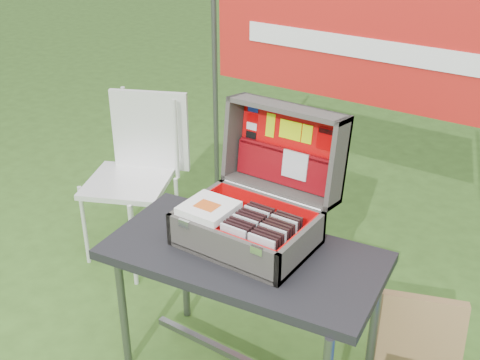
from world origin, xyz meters
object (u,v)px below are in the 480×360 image
Objects in this scene: table at (243,320)px; chair at (128,184)px; cardboard_box at (415,342)px; suitcase at (255,183)px.

chair is (-1.08, 0.45, 0.14)m from table.
table is 2.62× the size of cardboard_box.
chair is at bearing 160.21° from cardboard_box.
cardboard_box is (0.61, 0.43, -0.13)m from table.
cardboard_box is (0.64, 0.32, -0.73)m from suitcase.
suitcase is at bearing -172.68° from cardboard_box.
chair is at bearing 150.39° from table.
cardboard_box is at bearing 28.48° from table.
suitcase is 0.55× the size of chair.
suitcase is at bearing -41.85° from chair.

